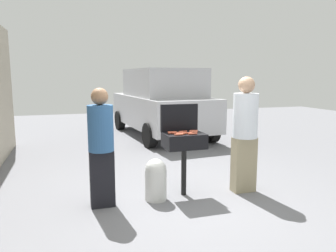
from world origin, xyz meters
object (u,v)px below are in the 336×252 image
object	(u,v)px
hot_dog_0	(176,133)
hot_dog_7	(172,132)
parked_minivan	(162,102)
hot_dog_10	(179,135)
propane_tank	(156,179)
hot_dog_5	(173,133)
hot_dog_3	(194,131)
hot_dog_1	(193,132)
person_right	(245,130)
person_left	(101,143)
hot_dog_8	(193,134)
hot_dog_2	(180,133)
hot_dog_9	(180,134)
bbq_grill	(184,143)
hot_dog_6	(183,132)
hot_dog_4	(188,133)

from	to	relation	value
hot_dog_0	hot_dog_7	bearing A→B (deg)	116.80
hot_dog_0	parked_minivan	xyz separation A→B (m)	(1.22, 4.93, 0.05)
hot_dog_10	propane_tank	distance (m)	0.73
parked_minivan	hot_dog_5	bearing A→B (deg)	70.50
hot_dog_3	parked_minivan	size ratio (longest dim) A/B	0.03
hot_dog_1	hot_dog_3	distance (m)	0.11
person_right	person_left	bearing A→B (deg)	2.01
hot_dog_7	hot_dog_8	world-z (taller)	same
propane_tank	person_left	bearing A→B (deg)	-179.21
hot_dog_2	person_left	distance (m)	1.16
hot_dog_0	hot_dog_9	xyz separation A→B (m)	(0.03, -0.10, 0.00)
propane_tank	person_right	xyz separation A→B (m)	(1.41, -0.07, 0.66)
hot_dog_3	person_left	world-z (taller)	person_left
bbq_grill	person_right	bearing A→B (deg)	-8.24
hot_dog_8	hot_dog_10	size ratio (longest dim) A/B	1.00
bbq_grill	hot_dog_6	size ratio (longest dim) A/B	7.37
hot_dog_5	hot_dog_6	distance (m)	0.19
bbq_grill	hot_dog_2	xyz separation A→B (m)	(-0.07, -0.03, 0.16)
hot_dog_0	hot_dog_5	world-z (taller)	same
hot_dog_1	hot_dog_3	xyz separation A→B (m)	(0.04, 0.10, 0.00)
hot_dog_10	hot_dog_4	bearing A→B (deg)	20.82
bbq_grill	hot_dog_10	bearing A→B (deg)	-133.29
bbq_grill	hot_dog_10	xyz separation A→B (m)	(-0.13, -0.14, 0.16)
person_right	hot_dog_10	bearing A→B (deg)	3.76
hot_dog_6	hot_dog_7	world-z (taller)	same
hot_dog_6	hot_dog_7	size ratio (longest dim) A/B	1.00
person_right	parked_minivan	bearing A→B (deg)	-88.18
bbq_grill	hot_dog_4	xyz separation A→B (m)	(0.03, -0.08, 0.16)
hot_dog_8	person_left	xyz separation A→B (m)	(-1.32, 0.06, -0.07)
hot_dog_1	hot_dog_2	xyz separation A→B (m)	(-0.22, -0.03, 0.00)
hot_dog_4	hot_dog_2	bearing A→B (deg)	157.26
hot_dog_5	person_right	xyz separation A→B (m)	(1.12, -0.16, 0.01)
bbq_grill	hot_dog_3	xyz separation A→B (m)	(0.19, 0.09, 0.16)
hot_dog_1	parked_minivan	size ratio (longest dim) A/B	0.03
hot_dog_2	hot_dog_5	bearing A→B (deg)	148.44
hot_dog_8	hot_dog_2	bearing A→B (deg)	145.76
hot_dog_5	person_right	size ratio (longest dim) A/B	0.07
hot_dog_10	hot_dog_6	bearing A→B (deg)	56.21
hot_dog_4	parked_minivan	size ratio (longest dim) A/B	0.03
person_left	hot_dog_8	bearing A→B (deg)	-0.12
hot_dog_5	hot_dog_0	bearing A→B (deg)	-34.93
bbq_grill	hot_dog_4	world-z (taller)	hot_dog_4
hot_dog_3	hot_dog_9	distance (m)	0.34
hot_dog_1	person_right	distance (m)	0.82
hot_dog_6	hot_dog_10	size ratio (longest dim) A/B	1.00
propane_tank	person_left	xyz separation A→B (m)	(-0.77, -0.01, 0.58)
hot_dog_3	hot_dog_8	world-z (taller)	same
hot_dog_0	person_right	bearing A→B (deg)	-6.98
hot_dog_6	bbq_grill	bearing A→B (deg)	-96.53
hot_dog_8	person_right	distance (m)	0.87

